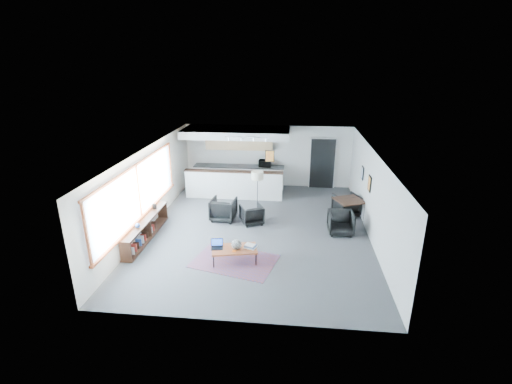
# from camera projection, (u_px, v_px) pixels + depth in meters

# --- Properties ---
(room) EXTENTS (7.02, 9.02, 2.62)m
(room) POSITION_uv_depth(u_px,v_px,m) (257.00, 191.00, 11.56)
(room) COLOR #464648
(room) RESTS_ON ground
(window) EXTENTS (0.10, 5.95, 1.66)m
(window) POSITION_uv_depth(u_px,v_px,m) (138.00, 193.00, 11.00)
(window) COLOR #8CBFFF
(window) RESTS_ON room
(console) EXTENTS (0.35, 3.00, 0.80)m
(console) POSITION_uv_depth(u_px,v_px,m) (146.00, 229.00, 11.23)
(console) COLOR #321B11
(console) RESTS_ON floor
(kitchenette) EXTENTS (4.20, 1.96, 2.60)m
(kitchenette) POSITION_uv_depth(u_px,v_px,m) (237.00, 158.00, 15.12)
(kitchenette) COLOR white
(kitchenette) RESTS_ON floor
(doorway) EXTENTS (1.10, 0.12, 2.15)m
(doorway) POSITION_uv_depth(u_px,v_px,m) (322.00, 163.00, 15.54)
(doorway) COLOR black
(doorway) RESTS_ON room
(track_light) EXTENTS (1.60, 0.07, 0.15)m
(track_light) POSITION_uv_depth(u_px,v_px,m) (247.00, 138.00, 13.26)
(track_light) COLOR silver
(track_light) RESTS_ON room
(wall_art_lower) EXTENTS (0.03, 0.38, 0.48)m
(wall_art_lower) POSITION_uv_depth(u_px,v_px,m) (369.00, 183.00, 11.51)
(wall_art_lower) COLOR black
(wall_art_lower) RESTS_ON room
(wall_art_upper) EXTENTS (0.03, 0.34, 0.44)m
(wall_art_upper) POSITION_uv_depth(u_px,v_px,m) (362.00, 173.00, 12.74)
(wall_art_upper) COLOR black
(wall_art_upper) RESTS_ON room
(kilim_rug) EXTENTS (2.49, 1.99, 0.01)m
(kilim_rug) POSITION_uv_depth(u_px,v_px,m) (235.00, 261.00, 10.11)
(kilim_rug) COLOR #583144
(kilim_rug) RESTS_ON floor
(coffee_table) EXTENTS (1.32, 0.89, 0.40)m
(coffee_table) POSITION_uv_depth(u_px,v_px,m) (234.00, 249.00, 9.98)
(coffee_table) COLOR brown
(coffee_table) RESTS_ON floor
(laptop) EXTENTS (0.36, 0.32, 0.23)m
(laptop) POSITION_uv_depth(u_px,v_px,m) (217.00, 245.00, 10.01)
(laptop) COLOR black
(laptop) RESTS_ON coffee_table
(ceramic_pot) EXTENTS (0.27, 0.27, 0.27)m
(ceramic_pot) POSITION_uv_depth(u_px,v_px,m) (236.00, 244.00, 9.89)
(ceramic_pot) COLOR gray
(ceramic_pot) RESTS_ON coffee_table
(book_stack) EXTENTS (0.37, 0.33, 0.10)m
(book_stack) POSITION_uv_depth(u_px,v_px,m) (250.00, 246.00, 10.00)
(book_stack) COLOR silver
(book_stack) RESTS_ON coffee_table
(coaster) EXTENTS (0.11, 0.11, 0.01)m
(coaster) POSITION_uv_depth(u_px,v_px,m) (234.00, 251.00, 9.82)
(coaster) COLOR #E5590C
(coaster) RESTS_ON coffee_table
(armchair_left) EXTENTS (0.88, 0.83, 0.83)m
(armchair_left) POSITION_uv_depth(u_px,v_px,m) (223.00, 208.00, 12.60)
(armchair_left) COLOR black
(armchair_left) RESTS_ON floor
(armchair_right) EXTENTS (0.89, 0.86, 0.70)m
(armchair_right) POSITION_uv_depth(u_px,v_px,m) (252.00, 214.00, 12.31)
(armchair_right) COLOR black
(armchair_right) RESTS_ON floor
(floor_lamp) EXTENTS (0.47, 0.47, 1.49)m
(floor_lamp) POSITION_uv_depth(u_px,v_px,m) (257.00, 177.00, 12.99)
(floor_lamp) COLOR black
(floor_lamp) RESTS_ON floor
(dining_table) EXTENTS (1.15, 1.15, 0.73)m
(dining_table) POSITION_uv_depth(u_px,v_px,m) (349.00, 202.00, 12.48)
(dining_table) COLOR #321B11
(dining_table) RESTS_ON floor
(dining_chair_near) EXTENTS (0.68, 0.64, 0.67)m
(dining_chair_near) POSITION_uv_depth(u_px,v_px,m) (341.00, 223.00, 11.62)
(dining_chair_near) COLOR black
(dining_chair_near) RESTS_ON floor
(dining_chair_far) EXTENTS (0.86, 0.84, 0.69)m
(dining_chair_far) POSITION_uv_depth(u_px,v_px,m) (346.00, 205.00, 13.02)
(dining_chair_far) COLOR black
(dining_chair_far) RESTS_ON floor
(microwave) EXTENTS (0.52, 0.30, 0.34)m
(microwave) POSITION_uv_depth(u_px,v_px,m) (265.00, 163.00, 15.52)
(microwave) COLOR black
(microwave) RESTS_ON kitchenette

